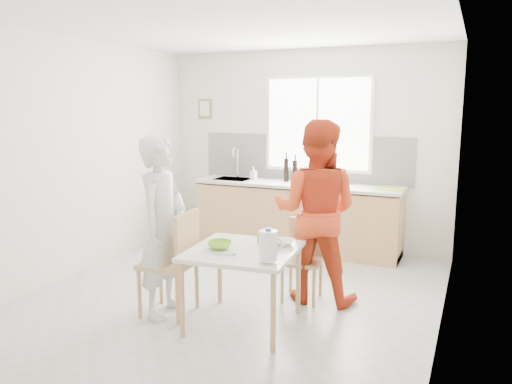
# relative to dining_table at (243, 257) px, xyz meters

# --- Properties ---
(ground) EXTENTS (4.50, 4.50, 0.00)m
(ground) POSITION_rel_dining_table_xyz_m (-0.38, 0.51, -0.63)
(ground) COLOR #B7B7B2
(ground) RESTS_ON ground
(room_shell) EXTENTS (4.50, 4.50, 4.50)m
(room_shell) POSITION_rel_dining_table_xyz_m (-0.38, 0.51, 1.02)
(room_shell) COLOR silver
(room_shell) RESTS_ON ground
(window) EXTENTS (1.50, 0.06, 1.30)m
(window) POSITION_rel_dining_table_xyz_m (-0.18, 2.74, 1.07)
(window) COLOR white
(window) RESTS_ON room_shell
(backsplash) EXTENTS (3.00, 0.02, 0.65)m
(backsplash) POSITION_rel_dining_table_xyz_m (-0.38, 2.75, 0.60)
(backsplash) COLOR white
(backsplash) RESTS_ON room_shell
(picture_frame) EXTENTS (0.22, 0.03, 0.28)m
(picture_frame) POSITION_rel_dining_table_xyz_m (-1.93, 2.74, 1.27)
(picture_frame) COLOR #52803A
(picture_frame) RESTS_ON room_shell
(kitchen_counter) EXTENTS (2.84, 0.64, 1.37)m
(kitchen_counter) POSITION_rel_dining_table_xyz_m (-0.39, 2.46, -0.21)
(kitchen_counter) COLOR tan
(kitchen_counter) RESTS_ON ground
(dining_table) EXTENTS (0.99, 0.99, 0.70)m
(dining_table) POSITION_rel_dining_table_xyz_m (0.00, 0.00, 0.00)
(dining_table) COLOR silver
(dining_table) RESTS_ON ground
(chair_left) EXTENTS (0.50, 0.50, 0.99)m
(chair_left) POSITION_rel_dining_table_xyz_m (-0.67, -0.06, -0.08)
(chair_left) COLOR tan
(chair_left) RESTS_ON ground
(chair_far) EXTENTS (0.41, 0.41, 0.81)m
(chair_far) POSITION_rel_dining_table_xyz_m (0.28, 0.84, -0.18)
(chair_far) COLOR tan
(chair_far) RESTS_ON ground
(person_white) EXTENTS (0.45, 0.65, 1.68)m
(person_white) POSITION_rel_dining_table_xyz_m (-0.79, -0.07, 0.21)
(person_white) COLOR silver
(person_white) RESTS_ON ground
(person_red) EXTENTS (0.94, 0.76, 1.82)m
(person_red) POSITION_rel_dining_table_xyz_m (0.40, 0.84, 0.28)
(person_red) COLOR red
(person_red) RESTS_ON ground
(bowl_green) EXTENTS (0.23, 0.23, 0.07)m
(bowl_green) POSITION_rel_dining_table_xyz_m (-0.19, -0.07, 0.11)
(bowl_green) COLOR #80C82E
(bowl_green) RESTS_ON dining_table
(bowl_white) EXTENTS (0.21, 0.21, 0.05)m
(bowl_white) POSITION_rel_dining_table_xyz_m (0.28, 0.28, 0.10)
(bowl_white) COLOR white
(bowl_white) RESTS_ON dining_table
(milk_jug) EXTENTS (0.21, 0.15, 0.26)m
(milk_jug) POSITION_rel_dining_table_xyz_m (0.35, -0.25, 0.21)
(milk_jug) COLOR white
(milk_jug) RESTS_ON dining_table
(green_box) EXTENTS (0.11, 0.11, 0.09)m
(green_box) POSITION_rel_dining_table_xyz_m (0.08, 0.29, 0.12)
(green_box) COLOR #74B329
(green_box) RESTS_ON dining_table
(spoon) EXTENTS (0.15, 0.08, 0.01)m
(spoon) POSITION_rel_dining_table_xyz_m (-0.06, -0.23, 0.08)
(spoon) COLOR #A5A5AA
(spoon) RESTS_ON dining_table
(cutting_board) EXTENTS (0.40, 0.32, 0.01)m
(cutting_board) POSITION_rel_dining_table_xyz_m (0.86, 2.44, 0.30)
(cutting_board) COLOR #98D030
(cutting_board) RESTS_ON kitchen_counter
(wine_bottle_a) EXTENTS (0.07, 0.07, 0.32)m
(wine_bottle_a) POSITION_rel_dining_table_xyz_m (-0.55, 2.53, 0.45)
(wine_bottle_a) COLOR black
(wine_bottle_a) RESTS_ON kitchen_counter
(wine_bottle_b) EXTENTS (0.07, 0.07, 0.30)m
(wine_bottle_b) POSITION_rel_dining_table_xyz_m (-0.42, 2.51, 0.44)
(wine_bottle_b) COLOR black
(wine_bottle_b) RESTS_ON kitchen_counter
(jar_amber) EXTENTS (0.06, 0.06, 0.16)m
(jar_amber) POSITION_rel_dining_table_xyz_m (-0.33, 2.61, 0.37)
(jar_amber) COLOR brown
(jar_amber) RESTS_ON kitchen_counter
(soap_bottle) EXTENTS (0.09, 0.09, 0.18)m
(soap_bottle) POSITION_rel_dining_table_xyz_m (-1.04, 2.51, 0.38)
(soap_bottle) COLOR #999999
(soap_bottle) RESTS_ON kitchen_counter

